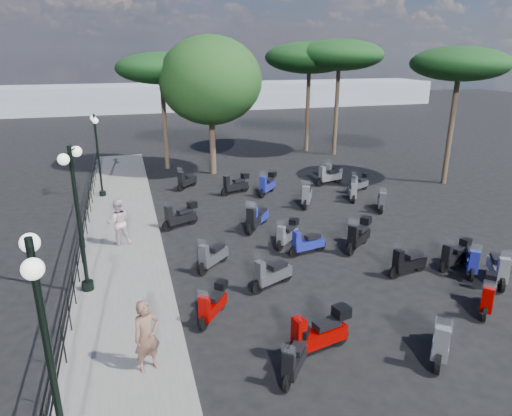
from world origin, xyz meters
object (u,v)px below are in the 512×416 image
object	(u,v)px
scooter_24	(472,261)
scooter_3	(180,216)
scooter_12	(408,263)
scooter_25	(455,255)
scooter_13	(287,234)
lamp_post_1	(78,211)
pine_0	(309,58)
scooter_18	(488,297)
scooter_20	(359,236)
scooter_16	(267,185)
broadleaf_tree	(211,81)
scooter_14	(307,243)
scooter_26	(382,202)
pine_1	(339,55)
scooter_10	(236,185)
scooter_5	(441,339)
scooter_7	(272,275)
pine_2	(161,68)
scooter_27	(360,183)
pine_3	(460,64)
lamp_post_0	(48,349)
scooter_15	(307,196)
scooter_6	(319,334)
scooter_9	(256,218)
scooter_4	(187,181)
scooter_22	(333,173)
scooter_8	(259,217)
lamp_post_2	(98,150)
scooter_28	(329,176)
pedestrian_far	(118,222)
scooter_1	(213,305)
scooter_21	(352,192)

from	to	relation	value
scooter_24	scooter_3	bearing A→B (deg)	-1.46
scooter_12	scooter_25	distance (m)	1.86
scooter_13	scooter_24	xyz separation A→B (m)	(5.11, -3.89, -0.01)
lamp_post_1	pine_0	xyz separation A→B (m)	(14.32, 17.66, 3.87)
scooter_18	scooter_20	bearing A→B (deg)	-27.84
scooter_16	broadleaf_tree	distance (m)	7.23
scooter_14	scooter_26	distance (m)	6.29
scooter_12	scooter_18	xyz separation A→B (m)	(0.90, -2.56, 0.03)
scooter_18	pine_1	bearing A→B (deg)	-57.73
pine_1	scooter_10	bearing A→B (deg)	-141.06
scooter_3	scooter_5	size ratio (longest dim) A/B	1.07
scooter_7	pine_2	xyz separation A→B (m)	(-1.61, 16.43, 5.59)
scooter_27	pine_3	size ratio (longest dim) A/B	0.19
lamp_post_0	scooter_15	xyz separation A→B (m)	(9.54, 12.59, -2.18)
scooter_6	scooter_27	size ratio (longest dim) A/B	1.34
scooter_20	pine_1	xyz separation A→B (m)	(6.23, 15.31, 6.21)
scooter_6	scooter_9	distance (m)	8.32
scooter_12	scooter_14	size ratio (longest dim) A/B	1.02
scooter_7	scooter_9	xyz separation A→B (m)	(0.87, 4.86, 0.03)
scooter_4	scooter_7	distance (m)	11.65
scooter_5	scooter_24	xyz separation A→B (m)	(3.82, 3.48, -0.06)
scooter_4	pine_2	size ratio (longest dim) A/B	0.19
scooter_22	pine_1	size ratio (longest dim) A/B	0.19
scooter_25	scooter_26	world-z (taller)	scooter_25
scooter_20	scooter_8	bearing A→B (deg)	3.02
pine_2	lamp_post_0	bearing A→B (deg)	-100.00
lamp_post_0	scooter_8	distance (m)	12.59
lamp_post_2	scooter_18	bearing A→B (deg)	-60.97
lamp_post_0	scooter_6	distance (m)	6.29
scooter_3	scooter_28	world-z (taller)	scooter_28
lamp_post_0	scooter_4	world-z (taller)	lamp_post_0
scooter_6	scooter_12	size ratio (longest dim) A/B	1.16
scooter_15	scooter_27	world-z (taller)	scooter_15
lamp_post_0	scooter_3	distance (m)	12.08
scooter_16	scooter_25	world-z (taller)	scooter_16
scooter_26	pine_2	distance (m)	15.05
lamp_post_0	pine_2	size ratio (longest dim) A/B	0.63
pedestrian_far	scooter_6	xyz separation A→B (m)	(4.65, -7.98, -0.47)
scooter_1	scooter_8	xyz separation A→B (m)	(3.17, 6.31, -0.01)
scooter_9	scooter_21	size ratio (longest dim) A/B	1.03
broadleaf_tree	scooter_13	bearing A→B (deg)	-86.79
scooter_13	pine_1	distance (m)	17.84
scooter_4	scooter_27	distance (m)	9.21
scooter_20	scooter_12	bearing A→B (deg)	153.40
scooter_21	pine_0	size ratio (longest dim) A/B	0.19
scooter_22	pine_3	bearing A→B (deg)	-141.66
scooter_5	scooter_6	world-z (taller)	scooter_6
pedestrian_far	scooter_12	world-z (taller)	pedestrian_far
broadleaf_tree	scooter_1	bearing A→B (deg)	-101.03
scooter_18	pine_3	size ratio (longest dim) A/B	0.17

